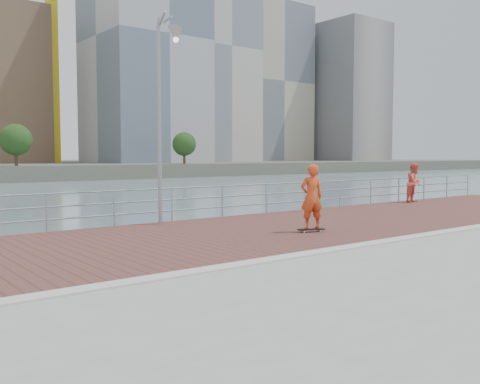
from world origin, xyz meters
TOP-DOWN VIEW (x-y plane):
  - water at (0.00, 0.00)m, footprint 400.00×400.00m
  - brick_lane at (0.00, 3.60)m, footprint 40.00×6.80m
  - curb at (0.00, 0.00)m, footprint 40.00×0.40m
  - guardrail at (0.00, 7.00)m, footprint 39.06×0.06m
  - street_lamp at (0.31, 6.04)m, footprint 0.45×1.32m
  - skateboard at (2.86, 2.39)m, footprint 0.80×0.47m
  - skateboarder at (2.86, 2.39)m, footprint 0.78×0.65m
  - bystander at (13.41, 6.20)m, footprint 0.95×0.78m
  - tower_crane at (27.36, 104.00)m, footprint 47.00×2.00m
  - skyline at (28.27, 104.09)m, footprint 233.00×41.00m

SIDE VIEW (x-z plane):
  - water at x=0.00m, z-range -2.00..-2.00m
  - brick_lane at x=0.00m, z-range 0.00..0.02m
  - curb at x=0.00m, z-range 0.00..0.06m
  - skateboard at x=2.86m, z-range 0.05..0.14m
  - guardrail at x=0.00m, z-range 0.13..1.25m
  - bystander at x=13.41m, z-range 0.02..1.83m
  - skateboarder at x=2.86m, z-range 0.10..1.94m
  - street_lamp at x=0.31m, z-range 1.31..7.53m
  - skyline at x=28.27m, z-range -5.81..51.07m
  - tower_crane at x=27.36m, z-range 8.15..58.85m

